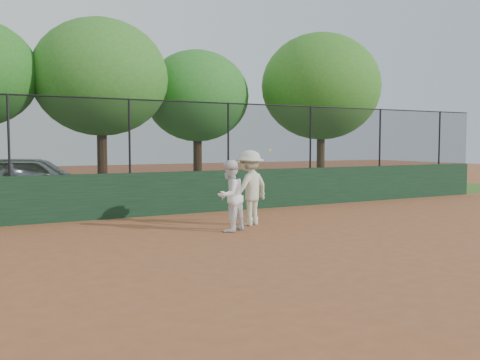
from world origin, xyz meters
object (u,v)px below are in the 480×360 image
player_second (230,196)px  tree_3 (197,96)px  tree_4 (321,87)px  tree_2 (101,78)px  parked_car (33,182)px  player_main (250,188)px

player_second → tree_3: bearing=-137.4°
tree_3 → tree_4: 5.41m
player_second → tree_2: tree_2 is taller
parked_car → player_second: (3.31, -6.69, -0.02)m
parked_car → tree_3: bearing=-49.2°
player_main → parked_car: bearing=124.2°
player_main → tree_4: 11.34m
tree_2 → tree_3: bearing=9.4°
player_second → player_main: size_ratio=0.87×
player_second → player_main: 1.03m
player_main → tree_3: (2.68, 9.00, 3.01)m
player_second → parked_car: bearing=-90.8°
tree_2 → player_second: bearing=-86.2°
parked_car → player_second: 7.46m
player_second → tree_4: tree_4 is taller
tree_2 → player_main: bearing=-80.1°
player_main → tree_2: 9.12m
player_second → tree_4: 12.34m
tree_2 → tree_4: (9.28, -0.91, 0.05)m
player_main → tree_4: size_ratio=0.28×
tree_3 → tree_2: bearing=-170.6°
parked_car → tree_4: size_ratio=0.72×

